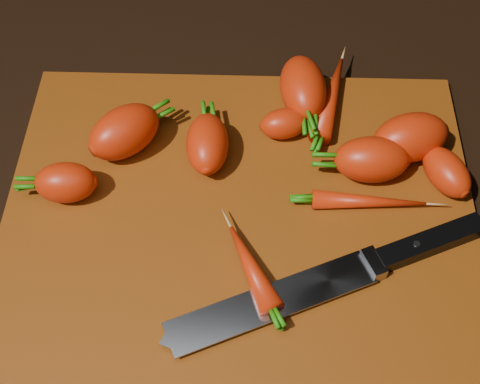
{
  "coord_description": "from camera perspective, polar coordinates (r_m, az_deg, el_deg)",
  "views": [
    {
      "loc": [
        0.01,
        -0.4,
        0.6
      ],
      "look_at": [
        0.0,
        0.01,
        0.03
      ],
      "focal_mm": 50.0,
      "sensor_mm": 36.0,
      "label": 1
    }
  ],
  "objects": [
    {
      "name": "carrot_7",
      "position": [
        0.8,
        7.76,
        8.06
      ],
      "size": [
        0.06,
        0.13,
        0.03
      ],
      "primitive_type": "ellipsoid",
      "rotation": [
        0.0,
        0.0,
        1.32
      ],
      "color": "red",
      "rests_on": "cutting_board"
    },
    {
      "name": "carrot_6",
      "position": [
        0.75,
        17.21,
        1.64
      ],
      "size": [
        0.07,
        0.08,
        0.04
      ],
      "primitive_type": "ellipsoid",
      "rotation": [
        0.0,
        0.0,
        2.05
      ],
      "color": "red",
      "rests_on": "cutting_board"
    },
    {
      "name": "cutting_board",
      "position": [
        0.71,
        -0.02,
        -1.77
      ],
      "size": [
        0.5,
        0.4,
        0.01
      ],
      "primitive_type": "cube",
      "color": "#833C0D",
      "rests_on": "ground"
    },
    {
      "name": "carrot_4",
      "position": [
        0.73,
        11.16,
        2.73
      ],
      "size": [
        0.08,
        0.05,
        0.05
      ],
      "primitive_type": "ellipsoid",
      "rotation": [
        0.0,
        0.0,
        3.16
      ],
      "color": "red",
      "rests_on": "cutting_board"
    },
    {
      "name": "ground",
      "position": [
        0.72,
        -0.02,
        -2.26
      ],
      "size": [
        2.0,
        2.0,
        0.01
      ],
      "primitive_type": "cube",
      "color": "black"
    },
    {
      "name": "carrot_1",
      "position": [
        0.73,
        -14.66,
        0.79
      ],
      "size": [
        0.07,
        0.05,
        0.04
      ],
      "primitive_type": "ellipsoid",
      "rotation": [
        0.0,
        0.0,
        3.21
      ],
      "color": "red",
      "rests_on": "cutting_board"
    },
    {
      "name": "carrot_8",
      "position": [
        0.71,
        10.95,
        -0.8
      ],
      "size": [
        0.12,
        0.02,
        0.02
      ],
      "primitive_type": "ellipsoid",
      "rotation": [
        0.0,
        0.0,
        -0.02
      ],
      "color": "red",
      "rests_on": "cutting_board"
    },
    {
      "name": "carrot_0",
      "position": [
        0.75,
        -9.84,
        5.09
      ],
      "size": [
        0.1,
        0.1,
        0.05
      ],
      "primitive_type": "ellipsoid",
      "rotation": [
        0.0,
        0.0,
        0.74
      ],
      "color": "red",
      "rests_on": "cutting_board"
    },
    {
      "name": "carrot_2",
      "position": [
        0.79,
        5.39,
        8.84
      ],
      "size": [
        0.06,
        0.1,
        0.05
      ],
      "primitive_type": "ellipsoid",
      "rotation": [
        0.0,
        0.0,
        -1.45
      ],
      "color": "red",
      "rests_on": "cutting_board"
    },
    {
      "name": "carrot_3",
      "position": [
        0.73,
        -2.81,
        4.14
      ],
      "size": [
        0.05,
        0.08,
        0.05
      ],
      "primitive_type": "ellipsoid",
      "rotation": [
        0.0,
        0.0,
        1.62
      ],
      "color": "red",
      "rests_on": "cutting_board"
    },
    {
      "name": "knife",
      "position": [
        0.65,
        4.38,
        -8.74
      ],
      "size": [
        0.32,
        0.16,
        0.02
      ],
      "rotation": [
        0.0,
        0.0,
        0.42
      ],
      "color": "gray",
      "rests_on": "cutting_board"
    },
    {
      "name": "carrot_10",
      "position": [
        0.76,
        14.33,
        4.52
      ],
      "size": [
        0.1,
        0.08,
        0.05
      ],
      "primitive_type": "ellipsoid",
      "rotation": [
        0.0,
        0.0,
        3.44
      ],
      "color": "red",
      "rests_on": "cutting_board"
    },
    {
      "name": "carrot_5",
      "position": [
        0.76,
        3.77,
        5.83
      ],
      "size": [
        0.06,
        0.05,
        0.04
      ],
      "primitive_type": "ellipsoid",
      "rotation": [
        0.0,
        0.0,
        0.22
      ],
      "color": "red",
      "rests_on": "cutting_board"
    },
    {
      "name": "carrot_9",
      "position": [
        0.66,
        0.92,
        -6.42
      ],
      "size": [
        0.07,
        0.1,
        0.03
      ],
      "primitive_type": "ellipsoid",
      "rotation": [
        0.0,
        0.0,
        2.01
      ],
      "color": "red",
      "rests_on": "cutting_board"
    }
  ]
}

